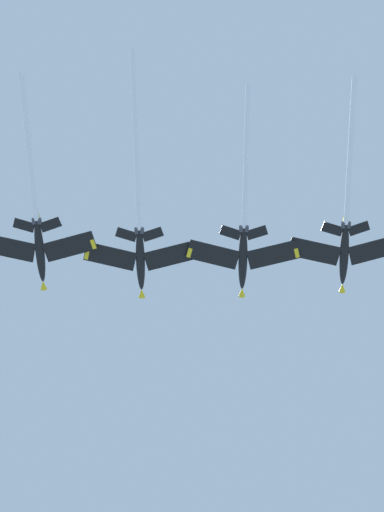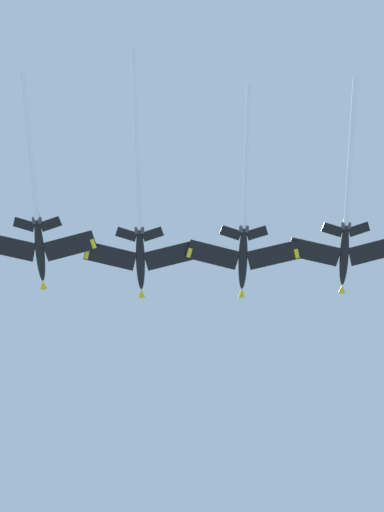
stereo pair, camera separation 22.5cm
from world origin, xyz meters
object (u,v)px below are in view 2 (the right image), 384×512
Objects in this scene: jet_far_left at (37,217)px; jet_centre at (244,234)px; jet_inner_left at (139,227)px; jet_inner_right at (346,226)px.

jet_centre is at bearing 144.45° from jet_far_left.
jet_inner_left is (-14.55, 9.97, 1.13)m from jet_far_left.
jet_far_left is 17.67m from jet_inner_left.
jet_inner_right is (-26.87, 23.56, -0.41)m from jet_inner_left.
jet_centre is (-29.12, 20.81, 0.98)m from jet_far_left.
jet_centre is (-14.57, 10.84, -0.15)m from jet_inner_left.
jet_inner_left reaches higher than jet_centre.
jet_inner_left reaches higher than jet_far_left.
jet_inner_left is 35.74m from jet_inner_right.
jet_inner_left is at bearing 145.59° from jet_far_left.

